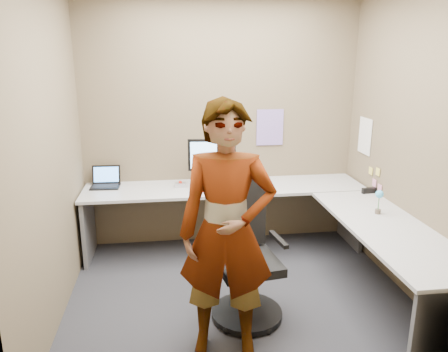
{
  "coord_description": "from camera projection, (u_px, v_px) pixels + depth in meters",
  "views": [
    {
      "loc": [
        -0.6,
        -3.42,
        2.09
      ],
      "look_at": [
        -0.11,
        0.25,
        1.05
      ],
      "focal_mm": 35.0,
      "sensor_mm": 36.0,
      "label": 1
    }
  ],
  "objects": [
    {
      "name": "ground",
      "position": [
        239.0,
        296.0,
        3.91
      ],
      "size": [
        3.0,
        3.0,
        0.0
      ],
      "primitive_type": "plane",
      "color": "#232328",
      "rests_on": "ground"
    },
    {
      "name": "wall_back",
      "position": [
        221.0,
        124.0,
        4.78
      ],
      "size": [
        3.0,
        0.0,
        3.0
      ],
      "primitive_type": "plane",
      "rotation": [
        1.57,
        0.0,
        0.0
      ],
      "color": "brown",
      "rests_on": "ground"
    },
    {
      "name": "wall_right",
      "position": [
        414.0,
        143.0,
        3.73
      ],
      "size": [
        0.0,
        2.7,
        2.7
      ],
      "primitive_type": "plane",
      "rotation": [
        1.57,
        0.0,
        -1.57
      ],
      "color": "brown",
      "rests_on": "ground"
    },
    {
      "name": "wall_left",
      "position": [
        49.0,
        154.0,
        3.35
      ],
      "size": [
        0.0,
        2.7,
        2.7
      ],
      "primitive_type": "plane",
      "rotation": [
        1.57,
        0.0,
        1.57
      ],
      "color": "brown",
      "rests_on": "ground"
    },
    {
      "name": "desk",
      "position": [
        278.0,
        217.0,
        4.17
      ],
      "size": [
        2.98,
        2.58,
        0.73
      ],
      "color": "#B3B3B3",
      "rests_on": "ground"
    },
    {
      "name": "paper_ream",
      "position": [
        212.0,
        186.0,
        4.54
      ],
      "size": [
        0.32,
        0.25,
        0.06
      ],
      "primitive_type": "cube",
      "rotation": [
        0.0,
        0.0,
        -0.08
      ],
      "color": "red",
      "rests_on": "desk"
    },
    {
      "name": "monitor",
      "position": [
        212.0,
        157.0,
        4.47
      ],
      "size": [
        0.49,
        0.16,
        0.46
      ],
      "rotation": [
        0.0,
        0.0,
        -0.08
      ],
      "color": "black",
      "rests_on": "paper_ream"
    },
    {
      "name": "laptop",
      "position": [
        106.0,
        181.0,
        4.63
      ],
      "size": [
        0.3,
        0.26,
        0.21
      ],
      "rotation": [
        0.0,
        0.0,
        -0.04
      ],
      "color": "black",
      "rests_on": "desk"
    },
    {
      "name": "trackball_mouse",
      "position": [
        180.0,
        184.0,
        4.62
      ],
      "size": [
        0.12,
        0.08,
        0.07
      ],
      "color": "#B7B7BC",
      "rests_on": "desk"
    },
    {
      "name": "origami",
      "position": [
        233.0,
        188.0,
        4.47
      ],
      "size": [
        0.1,
        0.1,
        0.06
      ],
      "primitive_type": "cone",
      "color": "white",
      "rests_on": "desk"
    },
    {
      "name": "stapler",
      "position": [
        369.0,
        191.0,
        4.41
      ],
      "size": [
        0.15,
        0.06,
        0.05
      ],
      "primitive_type": "cube",
      "rotation": [
        0.0,
        0.0,
        0.13
      ],
      "color": "black",
      "rests_on": "desk"
    },
    {
      "name": "flower",
      "position": [
        379.0,
        198.0,
        3.81
      ],
      "size": [
        0.07,
        0.07,
        0.22
      ],
      "color": "brown",
      "rests_on": "desk"
    },
    {
      "name": "calendar_purple",
      "position": [
        270.0,
        127.0,
        4.85
      ],
      "size": [
        0.3,
        0.01,
        0.4
      ],
      "primitive_type": "cube",
      "color": "#846BB7",
      "rests_on": "wall_back"
    },
    {
      "name": "calendar_white",
      "position": [
        365.0,
        136.0,
        4.62
      ],
      "size": [
        0.01,
        0.28,
        0.38
      ],
      "primitive_type": "cube",
      "color": "white",
      "rests_on": "wall_right"
    },
    {
      "name": "sticky_note_a",
      "position": [
        378.0,
        172.0,
        4.36
      ],
      "size": [
        0.01,
        0.07,
        0.07
      ],
      "primitive_type": "cube",
      "color": "#F2E059",
      "rests_on": "wall_right"
    },
    {
      "name": "sticky_note_b",
      "position": [
        374.0,
        183.0,
        4.45
      ],
      "size": [
        0.01,
        0.07,
        0.07
      ],
      "primitive_type": "cube",
      "color": "pink",
      "rests_on": "wall_right"
    },
    {
      "name": "sticky_note_c",
      "position": [
        380.0,
        188.0,
        4.34
      ],
      "size": [
        0.01,
        0.07,
        0.07
      ],
      "primitive_type": "cube",
      "color": "pink",
      "rests_on": "wall_right"
    },
    {
      "name": "sticky_note_d",
      "position": [
        371.0,
        171.0,
        4.52
      ],
      "size": [
        0.01,
        0.07,
        0.07
      ],
      "primitive_type": "cube",
      "color": "#F2E059",
      "rests_on": "wall_right"
    },
    {
      "name": "office_chair",
      "position": [
        245.0,
        264.0,
        3.53
      ],
      "size": [
        0.6,
        0.58,
        1.09
      ],
      "rotation": [
        0.0,
        0.0,
        0.15
      ],
      "color": "black",
      "rests_on": "ground"
    },
    {
      "name": "person",
      "position": [
        227.0,
        232.0,
        2.99
      ],
      "size": [
        0.73,
        0.54,
        1.82
      ],
      "primitive_type": "imported",
      "rotation": [
        0.0,
        0.0,
        -0.17
      ],
      "color": "#999399",
      "rests_on": "ground"
    }
  ]
}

